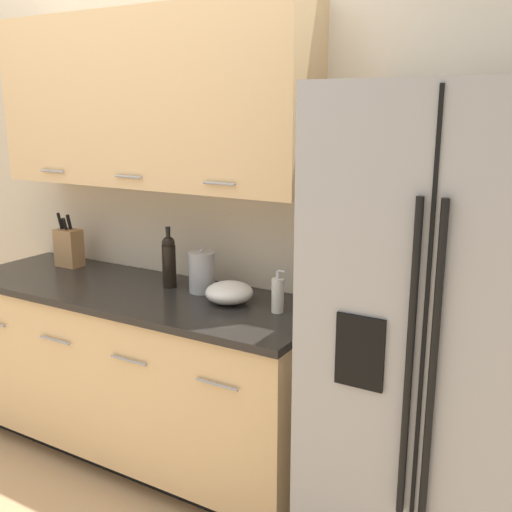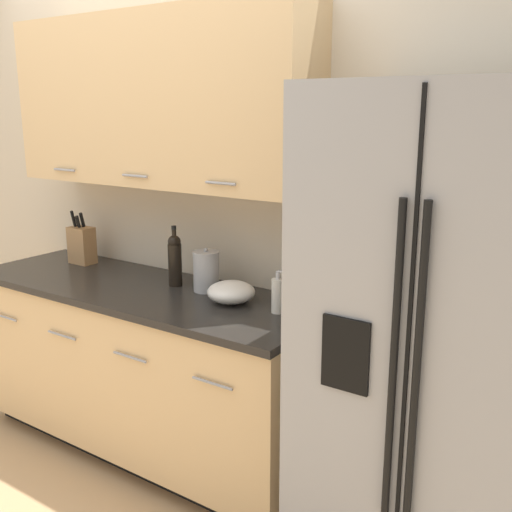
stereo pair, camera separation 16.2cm
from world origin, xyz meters
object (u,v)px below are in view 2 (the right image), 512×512
(knife_block, at_px, (82,244))
(wine_bottle, at_px, (175,259))
(steel_canister, at_px, (206,271))
(refrigerator, at_px, (444,355))
(soap_dispenser, at_px, (278,295))
(mixing_bowl, at_px, (231,292))

(knife_block, xyz_separation_m, wine_bottle, (0.74, -0.04, 0.03))
(wine_bottle, bearing_deg, steel_canister, 5.09)
(refrigerator, xyz_separation_m, steel_canister, (-1.21, 0.19, 0.08))
(soap_dispenser, bearing_deg, refrigerator, -8.60)
(mixing_bowl, bearing_deg, steel_canister, 159.53)
(steel_canister, height_order, mixing_bowl, steel_canister)
(wine_bottle, height_order, soap_dispenser, wine_bottle)
(knife_block, xyz_separation_m, steel_canister, (0.92, -0.02, -0.01))
(knife_block, relative_size, steel_canister, 1.42)
(steel_canister, bearing_deg, mixing_bowl, -20.47)
(refrigerator, height_order, steel_canister, refrigerator)
(knife_block, bearing_deg, wine_bottle, -2.89)
(mixing_bowl, bearing_deg, wine_bottle, 171.21)
(wine_bottle, xyz_separation_m, soap_dispenser, (0.64, -0.06, -0.06))
(wine_bottle, relative_size, soap_dispenser, 1.60)
(steel_canister, relative_size, mixing_bowl, 0.97)
(wine_bottle, height_order, mixing_bowl, wine_bottle)
(soap_dispenser, relative_size, mixing_bowl, 0.87)
(knife_block, xyz_separation_m, soap_dispenser, (1.38, -0.10, -0.03))
(soap_dispenser, distance_m, mixing_bowl, 0.25)
(wine_bottle, distance_m, mixing_bowl, 0.40)
(refrigerator, bearing_deg, mixing_bowl, 173.54)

